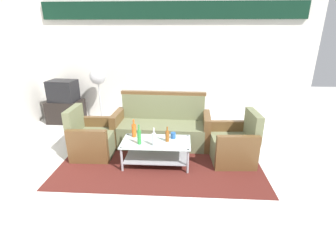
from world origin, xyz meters
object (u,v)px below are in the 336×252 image
armchair_left (92,139)px  bottle_clear (154,139)px  tv_stand (66,111)px  armchair_right (234,145)px  bottle_green (139,137)px  couch (162,128)px  television (63,91)px  pedestal_fan (98,80)px  cup (173,135)px  coffee_table (156,149)px  bottle_brown (167,136)px  bottle_orange (134,130)px

armchair_left → bottle_clear: armchair_left is taller
bottle_clear → tv_stand: bottle_clear is taller
armchair_right → bottle_green: bearing=98.1°
couch → television: 2.66m
pedestal_fan → armchair_left: bearing=-77.7°
cup → television: 3.18m
bottle_clear → coffee_table: bearing=84.6°
bottle_clear → bottle_brown: bearing=40.6°
armchair_right → television: 4.05m
coffee_table → bottle_brown: bottle_brown is taller
bottle_orange → pedestal_fan: size_ratio=0.24×
bottle_orange → cup: size_ratio=3.05×
armchair_right → television: bearing=61.4°
armchair_right → pedestal_fan: bearing=54.6°
armchair_left → bottle_orange: size_ratio=2.78×
couch → bottle_green: size_ratio=5.70×
bottle_brown → television: television is taller
pedestal_fan → bottle_green: bearing=-58.3°
armchair_left → bottle_clear: (1.15, -0.44, 0.23)m
armchair_left → armchair_right: 2.45m
couch → bottle_brown: couch is taller
pedestal_fan → television: bearing=-176.7°
armchair_left → television: size_ratio=1.33×
bottle_clear → television: (-2.35, 2.05, 0.24)m
armchair_right → coffee_table: size_ratio=0.77×
armchair_right → pedestal_fan: (-2.81, 1.75, 0.73)m
television → pedestal_fan: size_ratio=0.50×
couch → armchair_right: 1.40m
bottle_clear → cup: bottle_clear is taller
bottle_green → cup: size_ratio=3.20×
tv_stand → television: (0.00, 0.00, 0.50)m
bottle_clear → armchair_left: bearing=159.2°
bottle_orange → bottle_clear: bearing=-40.5°
bottle_green → pedestal_fan: 2.47m
bottle_green → tv_stand: (-2.11, 2.01, -0.27)m
armchair_right → bottle_orange: armchair_right is taller
coffee_table → bottle_green: bearing=-156.8°
bottle_clear → tv_stand: (-2.35, 2.05, -0.26)m
armchair_left → television: 2.07m
bottle_brown → tv_stand: bottle_brown is taller
armchair_left → bottle_brown: 1.38m
bottle_green → bottle_brown: bearing=16.4°
couch → bottle_green: (-0.27, -0.92, 0.22)m
bottle_brown → cup: 0.16m
couch → bottle_green: couch is taller
television → armchair_left: bearing=131.9°
coffee_table → pedestal_fan: bearing=128.0°
bottle_orange → tv_stand: size_ratio=0.38×
armchair_right → pedestal_fan: size_ratio=0.67×
couch → cup: size_ratio=18.23×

